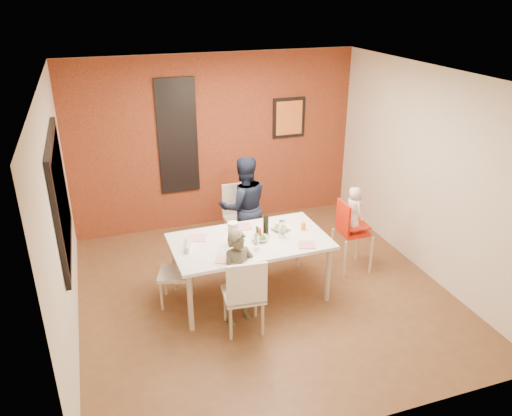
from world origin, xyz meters
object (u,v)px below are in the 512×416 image
object	(u,v)px
child_far	(244,207)
chair_left	(182,268)
chair_far	(239,213)
chair_near	(245,292)
dining_table	(250,245)
high_chair	(350,229)
toddler	(354,209)
paper_towel_roll	(233,233)
wine_bottle	(266,226)
child_near	(239,277)

from	to	relation	value
child_far	chair_left	bearing A→B (deg)	43.29
chair_far	child_far	distance (m)	0.32
chair_near	chair_left	distance (m)	0.97
dining_table	chair_near	size ratio (longest dim) A/B	2.01
dining_table	high_chair	world-z (taller)	high_chair
chair_left	toddler	world-z (taller)	toddler
dining_table	high_chair	distance (m)	1.49
chair_left	paper_towel_roll	distance (m)	0.77
wine_bottle	chair_near	bearing A→B (deg)	-124.40
high_chair	child_near	size ratio (longest dim) A/B	0.87
child_far	paper_towel_roll	distance (m)	1.22
dining_table	child_far	xyz separation A→B (m)	(0.26, 1.06, 0.02)
toddler	wine_bottle	world-z (taller)	toddler
chair_left	toddler	bearing A→B (deg)	108.92
child_near	child_far	world-z (taller)	child_far
child_near	chair_left	bearing A→B (deg)	118.93
paper_towel_roll	dining_table	bearing A→B (deg)	11.18
chair_far	high_chair	bearing A→B (deg)	-42.85
chair_far	chair_left	xyz separation A→B (m)	(-1.08, -1.19, -0.05)
child_near	toddler	xyz separation A→B (m)	(1.77, 0.63, 0.32)
high_chair	child_far	world-z (taller)	child_far
chair_near	child_far	distance (m)	1.84
dining_table	child_near	world-z (taller)	child_near
high_chair	child_far	xyz separation A→B (m)	(-1.21, 0.88, 0.13)
child_far	wine_bottle	size ratio (longest dim) A/B	5.57
chair_far	chair_left	world-z (taller)	chair_far
dining_table	high_chair	xyz separation A→B (m)	(1.47, 0.18, -0.11)
high_chair	paper_towel_roll	distance (m)	1.73
chair_far	high_chair	xyz separation A→B (m)	(1.21, -1.12, 0.07)
chair_near	high_chair	distance (m)	1.96
chair_left	child_far	size ratio (longest dim) A/B	0.58
chair_far	child_far	bearing A→B (deg)	-89.96
toddler	wine_bottle	distance (m)	1.28
dining_table	toddler	world-z (taller)	toddler
chair_left	high_chair	world-z (taller)	high_chair
chair_left	wine_bottle	world-z (taller)	wine_bottle
child_near	high_chair	bearing A→B (deg)	4.42
dining_table	toddler	xyz separation A→B (m)	(1.50, 0.18, 0.18)
high_chair	child_near	xyz separation A→B (m)	(-1.74, -0.63, -0.03)
high_chair	chair_near	bearing A→B (deg)	117.51
high_chair	wine_bottle	xyz separation A→B (m)	(-1.25, -0.14, 0.31)
chair_near	dining_table	bearing A→B (deg)	-106.52
dining_table	paper_towel_roll	world-z (taller)	paper_towel_roll
child_near	dining_table	bearing A→B (deg)	43.05
chair_far	paper_towel_roll	distance (m)	1.48
wine_bottle	paper_towel_roll	world-z (taller)	paper_towel_roll
dining_table	child_far	distance (m)	1.09
child_far	wine_bottle	bearing A→B (deg)	90.08
dining_table	chair_far	distance (m)	1.34
toddler	child_far	bearing A→B (deg)	48.32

